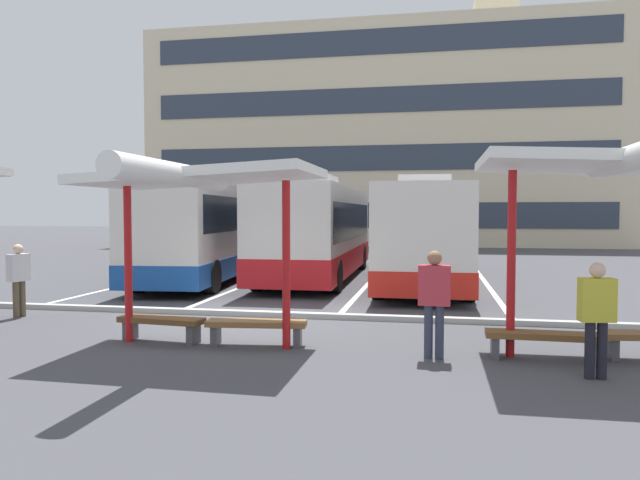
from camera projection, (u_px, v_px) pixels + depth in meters
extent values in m
plane|color=#47474C|center=(240.00, 323.00, 12.63)|extent=(160.00, 160.00, 0.00)
cube|color=beige|center=(384.00, 144.00, 47.97)|extent=(34.20, 14.88, 15.79)
cube|color=#2D3847|center=(374.00, 215.00, 40.91)|extent=(31.47, 0.08, 1.74)
cube|color=#2D3847|center=(375.00, 158.00, 40.72)|extent=(31.47, 0.08, 1.74)
cube|color=#2D3847|center=(375.00, 100.00, 40.54)|extent=(31.47, 0.08, 1.74)
cube|color=#2D3847|center=(375.00, 42.00, 40.36)|extent=(31.47, 0.08, 1.74)
cube|color=beige|center=(495.00, 21.00, 45.92)|extent=(3.20, 3.20, 2.80)
cube|color=silver|center=(215.00, 227.00, 21.33)|extent=(3.40, 11.67, 3.13)
cube|color=#194C9E|center=(215.00, 261.00, 21.39)|extent=(3.45, 11.72, 0.67)
cube|color=black|center=(214.00, 214.00, 21.31)|extent=(3.35, 10.76, 1.09)
cube|color=black|center=(250.00, 216.00, 27.00)|extent=(2.13, 0.26, 1.88)
cube|color=silver|center=(202.00, 176.00, 19.82)|extent=(1.64, 2.32, 0.36)
cylinder|color=black|center=(217.00, 255.00, 25.64)|extent=(0.38, 1.02, 1.00)
cylinder|color=black|center=(267.00, 256.00, 25.41)|extent=(0.38, 1.02, 1.00)
cylinder|color=black|center=(138.00, 276.00, 17.39)|extent=(0.38, 1.02, 1.00)
cylinder|color=black|center=(212.00, 277.00, 17.15)|extent=(0.38, 1.02, 1.00)
cube|color=silver|center=(318.00, 230.00, 21.15)|extent=(2.77, 10.71, 2.95)
cube|color=red|center=(318.00, 259.00, 21.20)|extent=(2.81, 10.75, 0.82)
cube|color=black|center=(318.00, 220.00, 21.14)|extent=(2.78, 9.86, 1.19)
cube|color=black|center=(339.00, 218.00, 26.35)|extent=(2.27, 0.12, 1.77)
cube|color=silver|center=(311.00, 181.00, 19.76)|extent=(1.59, 2.23, 0.36)
cylinder|color=black|center=(306.00, 256.00, 25.09)|extent=(0.32, 1.01, 1.00)
cylinder|color=black|center=(362.00, 257.00, 24.68)|extent=(0.32, 1.01, 1.00)
cylinder|color=black|center=(257.00, 275.00, 17.74)|extent=(0.32, 1.01, 1.00)
cylinder|color=black|center=(336.00, 276.00, 17.33)|extent=(0.32, 1.01, 1.00)
cube|color=silver|center=(425.00, 232.00, 20.04)|extent=(2.68, 11.87, 2.85)
cube|color=red|center=(424.00, 264.00, 20.09)|extent=(2.72, 11.91, 0.65)
cube|color=black|center=(425.00, 221.00, 20.03)|extent=(2.71, 10.92, 1.02)
cube|color=black|center=(426.00, 220.00, 25.82)|extent=(2.29, 0.10, 1.71)
cube|color=silver|center=(425.00, 182.00, 18.51)|extent=(1.57, 2.21, 0.36)
cylinder|color=black|center=(396.00, 257.00, 24.57)|extent=(0.31, 1.00, 1.00)
cylinder|color=black|center=(455.00, 258.00, 24.13)|extent=(0.31, 1.00, 1.00)
cylinder|color=black|center=(378.00, 281.00, 16.07)|extent=(0.31, 1.00, 1.00)
cylinder|color=black|center=(469.00, 283.00, 15.63)|extent=(0.31, 1.00, 1.00)
cube|color=white|center=(158.00, 277.00, 21.48)|extent=(0.16, 14.00, 0.01)
cube|color=white|center=(260.00, 280.00, 20.75)|extent=(0.16, 14.00, 0.01)
cube|color=white|center=(369.00, 282.00, 20.03)|extent=(0.16, 14.00, 0.01)
cube|color=white|center=(487.00, 285.00, 19.30)|extent=(0.16, 14.00, 0.01)
cylinder|color=red|center=(128.00, 262.00, 10.75)|extent=(0.14, 0.14, 2.91)
cylinder|color=red|center=(286.00, 265.00, 10.19)|extent=(0.14, 0.14, 2.91)
cube|color=white|center=(204.00, 177.00, 10.40)|extent=(3.96, 2.59, 0.35)
cylinder|color=white|center=(177.00, 174.00, 9.27)|extent=(0.36, 3.96, 0.36)
cube|color=brown|center=(161.00, 320.00, 10.79)|extent=(1.65, 0.59, 0.10)
cube|color=#4C4C51|center=(130.00, 330.00, 10.99)|extent=(0.15, 0.35, 0.35)
cube|color=#4C4C51|center=(193.00, 334.00, 10.61)|extent=(0.15, 0.35, 0.35)
cube|color=brown|center=(256.00, 323.00, 10.47)|extent=(1.80, 0.61, 0.10)
cube|color=#4C4C51|center=(216.00, 335.00, 10.54)|extent=(0.16, 0.35, 0.35)
cube|color=#4C4C51|center=(298.00, 337.00, 10.42)|extent=(0.16, 0.35, 0.35)
cylinder|color=red|center=(511.00, 264.00, 9.62)|extent=(0.14, 0.14, 3.04)
cube|color=white|center=(605.00, 164.00, 9.28)|extent=(3.77, 3.06, 0.30)
cylinder|color=white|center=(634.00, 158.00, 7.93)|extent=(0.36, 3.77, 0.36)
cube|color=brown|center=(543.00, 335.00, 9.45)|extent=(1.79, 0.47, 0.10)
cube|color=#4C4C51|center=(495.00, 347.00, 9.61)|extent=(0.13, 0.34, 0.35)
cube|color=#4C4C51|center=(592.00, 352.00, 9.30)|extent=(0.13, 0.34, 0.35)
cube|color=#4C4C51|center=(611.00, 349.00, 9.48)|extent=(0.16, 0.35, 0.35)
cube|color=#ADADA8|center=(252.00, 314.00, 13.48)|extent=(44.00, 0.24, 0.12)
cylinder|color=black|center=(590.00, 350.00, 8.38)|extent=(0.14, 0.14, 0.82)
cylinder|color=black|center=(602.00, 350.00, 8.37)|extent=(0.14, 0.14, 0.82)
cube|color=gold|center=(597.00, 300.00, 8.35)|extent=(0.50, 0.28, 0.62)
sphere|color=beige|center=(598.00, 270.00, 8.33)|extent=(0.22, 0.22, 0.22)
cylinder|color=brown|center=(22.00, 299.00, 13.42)|extent=(0.14, 0.14, 0.82)
cylinder|color=brown|center=(16.00, 300.00, 13.27)|extent=(0.14, 0.14, 0.82)
cube|color=silver|center=(18.00, 268.00, 13.31)|extent=(0.31, 0.51, 0.61)
sphere|color=beige|center=(18.00, 249.00, 13.29)|extent=(0.22, 0.22, 0.22)
cylinder|color=#33384C|center=(440.00, 332.00, 9.53)|extent=(0.14, 0.14, 0.87)
cylinder|color=#33384C|center=(428.00, 332.00, 9.58)|extent=(0.14, 0.14, 0.87)
cube|color=#BF333F|center=(434.00, 285.00, 9.52)|extent=(0.52, 0.25, 0.65)
sphere|color=#936B4C|center=(435.00, 258.00, 9.50)|extent=(0.23, 0.23, 0.23)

